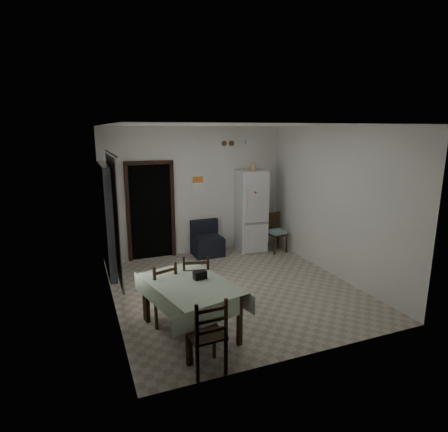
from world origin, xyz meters
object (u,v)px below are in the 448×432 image
dining_chair_far_right (195,282)px  dining_chair_near_head (206,333)px  dining_table (191,308)px  fridge (251,211)px  dining_chair_far_left (160,292)px  navy_seat (208,239)px  corner_chair (277,233)px

dining_chair_far_right → dining_chair_near_head: size_ratio=1.01×
dining_table → dining_chair_near_head: dining_chair_near_head is taller
fridge → dining_chair_far_left: fridge is taller
dining_chair_far_right → dining_chair_far_left: bearing=22.6°
navy_seat → dining_chair_far_right: dining_chair_far_right is taller
navy_seat → fridge: bearing=-1.6°
fridge → dining_chair_near_head: bearing=-117.2°
fridge → dining_chair_far_right: 3.35m
navy_seat → dining_chair_far_left: (-1.67, -2.61, 0.08)m
fridge → dining_chair_far_left: size_ratio=2.02×
fridge → dining_chair_far_right: (-2.16, -2.51, -0.47)m
fridge → dining_chair_far_left: bearing=-131.6°
fridge → dining_chair_far_right: size_ratio=1.95×
navy_seat → dining_table: (-1.34, -3.11, -0.01)m
fridge → dining_table: 3.98m
navy_seat → corner_chair: corner_chair is taller
fridge → navy_seat: fridge is taller
dining_table → dining_chair_far_left: 0.60m
corner_chair → dining_chair_far_left: dining_chair_far_left is taller
navy_seat → dining_chair_near_head: size_ratio=0.82×
navy_seat → dining_chair_far_right: bearing=-114.9°
fridge → navy_seat: bearing=-175.1°
corner_chair → dining_chair_near_head: size_ratio=0.95×
dining_chair_far_right → navy_seat: bearing=-100.1°
fridge → navy_seat: (-1.08, 0.00, -0.56)m
dining_chair_near_head → dining_chair_far_right: bearing=-105.3°
dining_chair_far_left → dining_chair_near_head: (0.25, -1.37, 0.01)m
corner_chair → dining_chair_far_left: (-3.27, -2.26, 0.02)m
fridge → corner_chair: size_ratio=2.09×
dining_chair_far_right → dining_chair_near_head: 1.50m
fridge → dining_chair_near_head: size_ratio=1.98×
corner_chair → dining_chair_near_head: bearing=-135.4°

